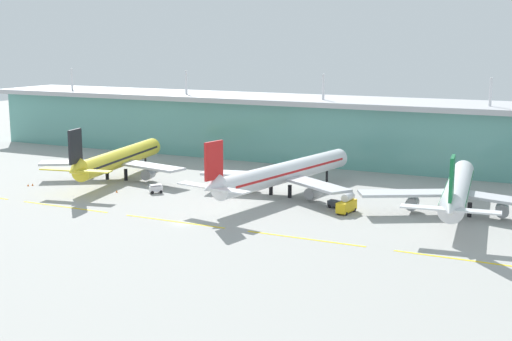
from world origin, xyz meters
name	(u,v)px	position (x,y,z in m)	size (l,w,h in m)	color
ground_plane	(183,224)	(0.00, 0.00, 0.00)	(600.00, 600.00, 0.00)	#9E9E99
terminal_building	(328,129)	(0.00, 98.62, 11.49)	(288.00, 34.00, 31.57)	#5B9E93
airliner_near	(118,159)	(-47.27, 37.66, 6.44)	(47.95, 60.47, 18.90)	yellow
airliner_middle	(283,173)	(8.91, 38.90, 6.46)	(48.00, 69.71, 18.90)	white
airliner_far	(458,189)	(56.89, 37.90, 6.45)	(48.45, 62.18, 18.90)	silver
taxiway_stripe_mid_west	(65,207)	(-37.00, 0.81, 0.02)	(28.00, 0.70, 0.04)	yellow
taxiway_stripe_centre	(174,221)	(-3.00, 0.81, 0.02)	(28.00, 0.70, 0.04)	yellow
taxiway_stripe_mid_east	(305,239)	(31.00, 0.81, 0.02)	(28.00, 0.70, 0.04)	yellow
taxiway_stripe_east	(463,260)	(65.00, 0.81, 0.02)	(28.00, 0.70, 0.04)	yellow
baggage_cart	(156,189)	(-25.00, 25.55, 1.26)	(3.76, 3.87, 2.48)	silver
pushback_tug	(337,204)	(27.43, 31.55, 1.10)	(4.61, 2.87, 1.85)	#333842
fuel_truck	(347,204)	(31.55, 27.54, 2.26)	(3.39, 7.45, 4.95)	gold
safety_cone_left_wingtip	(33,184)	(-64.34, 17.94, 0.35)	(0.56, 0.56, 0.70)	orange
safety_cone_nose_front	(117,191)	(-35.61, 21.27, 0.35)	(0.56, 0.56, 0.70)	orange
safety_cone_right_wingtip	(28,185)	(-64.97, 16.77, 0.35)	(0.56, 0.56, 0.70)	orange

